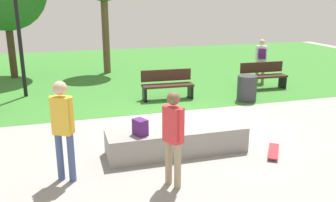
{
  "coord_description": "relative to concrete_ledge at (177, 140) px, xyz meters",
  "views": [
    {
      "loc": [
        -2.98,
        -8.03,
        3.13
      ],
      "look_at": [
        -0.83,
        -0.74,
        0.93
      ],
      "focal_mm": 39.02,
      "sensor_mm": 36.0,
      "label": 1
    }
  ],
  "objects": [
    {
      "name": "backpack_on_ledge",
      "position": [
        -0.79,
        -0.13,
        0.42
      ],
      "size": [
        0.3,
        0.34,
        0.32
      ],
      "primitive_type": "cube",
      "rotation": [
        0.0,
        0.0,
        1.99
      ],
      "color": "#4C1E66",
      "rests_on": "concrete_ledge"
    },
    {
      "name": "park_bench_far_left",
      "position": [
        0.95,
        3.95,
        0.22
      ],
      "size": [
        1.62,
        0.54,
        0.91
      ],
      "color": "#331E14",
      "rests_on": "ground_plane"
    },
    {
      "name": "concrete_ledge",
      "position": [
        0.0,
        0.0,
        0.0
      ],
      "size": [
        2.88,
        0.81,
        0.52
      ],
      "primitive_type": "cube",
      "color": "gray",
      "rests_on": "ground_plane"
    },
    {
      "name": "skater_performing_trick",
      "position": [
        -0.48,
        -1.3,
        0.71
      ],
      "size": [
        0.32,
        0.39,
        1.66
      ],
      "color": "tan",
      "rests_on": "ground_plane"
    },
    {
      "name": "ground_plane",
      "position": [
        0.83,
        1.37,
        -0.26
      ],
      "size": [
        28.0,
        28.0,
        0.0
      ],
      "primitive_type": "plane",
      "color": "gray"
    },
    {
      "name": "skateboard_by_ledge",
      "position": [
        1.87,
        -0.66,
        -0.19
      ],
      "size": [
        0.62,
        0.77,
        0.08
      ],
      "color": "#A5262D",
      "rests_on": "ground_plane"
    },
    {
      "name": "trash_bin",
      "position": [
        3.25,
        3.08,
        0.14
      ],
      "size": [
        0.6,
        0.6,
        0.79
      ],
      "primitive_type": "cylinder",
      "color": "#333338",
      "rests_on": "ground_plane"
    },
    {
      "name": "pedestrian_with_backpack",
      "position": [
        4.93,
        5.19,
        0.69
      ],
      "size": [
        0.42,
        0.43,
        1.6
      ],
      "color": "tan",
      "rests_on": "ground_plane"
    },
    {
      "name": "park_bench_by_oak",
      "position": [
        4.51,
        4.28,
        0.22
      ],
      "size": [
        1.61,
        0.51,
        0.91
      ],
      "color": "#331E14",
      "rests_on": "ground_plane"
    },
    {
      "name": "grass_lawn",
      "position": [
        0.83,
        9.01,
        -0.25
      ],
      "size": [
        26.6,
        12.73,
        0.01
      ],
      "primitive_type": "cube",
      "color": "#387A2D",
      "rests_on": "ground_plane"
    },
    {
      "name": "lamp_post",
      "position": [
        -3.34,
        5.53,
        2.47
      ],
      "size": [
        0.28,
        0.28,
        4.53
      ],
      "color": "black",
      "rests_on": "ground_plane"
    },
    {
      "name": "skater_watching",
      "position": [
        -2.21,
        -0.59,
        0.8
      ],
      "size": [
        0.38,
        0.33,
        1.79
      ],
      "color": "#3F5184",
      "rests_on": "ground_plane"
    }
  ]
}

